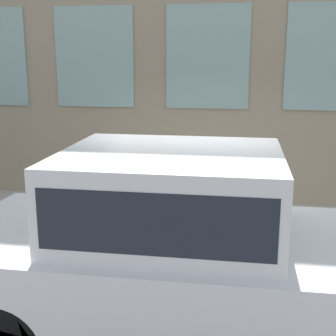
{
  "coord_description": "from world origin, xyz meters",
  "views": [
    {
      "loc": [
        -5.68,
        -0.66,
        2.77
      ],
      "look_at": [
        0.61,
        0.35,
        1.26
      ],
      "focal_mm": 50.0,
      "sensor_mm": 36.0,
      "label": 1
    }
  ],
  "objects": [
    {
      "name": "ground_plane",
      "position": [
        0.0,
        0.0,
        0.0
      ],
      "size": [
        80.0,
        80.0,
        0.0
      ],
      "primitive_type": "plane",
      "color": "#514F4C"
    },
    {
      "name": "sidewalk",
      "position": [
        1.42,
        0.0,
        0.06
      ],
      "size": [
        2.84,
        60.0,
        0.13
      ],
      "color": "#B2ADA3",
      "rests_on": "ground_plane"
    },
    {
      "name": "fire_hydrant",
      "position": [
        0.46,
        -0.01,
        0.58
      ],
      "size": [
        0.37,
        0.48,
        0.87
      ],
      "color": "gold",
      "rests_on": "sidewalk"
    },
    {
      "name": "person",
      "position": [
        0.76,
        0.72,
        0.8
      ],
      "size": [
        0.27,
        0.18,
        1.11
      ],
      "rotation": [
        0.0,
        0.0,
        2.86
      ],
      "color": "#726651",
      "rests_on": "sidewalk"
    },
    {
      "name": "parked_car_white_near",
      "position": [
        -1.52,
        -0.02,
        1.05
      ],
      "size": [
        2.01,
        4.21,
        1.93
      ],
      "color": "black",
      "rests_on": "ground_plane"
    }
  ]
}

